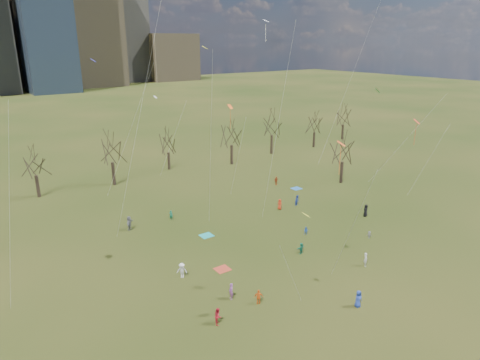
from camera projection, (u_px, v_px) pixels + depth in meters
ground at (303, 268)px, 47.15m from camera, size 500.00×500.00×0.00m
bare_tree_row at (156, 148)px, 74.11m from camera, size 113.04×29.80×9.50m
blanket_teal at (207, 235)px, 54.93m from camera, size 1.60×1.50×0.03m
blanket_navy at (296, 188)px, 72.41m from camera, size 1.60×1.50×0.03m
blanket_crimson at (222, 269)px, 46.83m from camera, size 1.60×1.50×0.03m
person_0 at (358, 299)px, 40.01m from camera, size 0.83×0.55×1.68m
person_1 at (366, 259)px, 47.31m from camera, size 0.65×0.70×1.60m
person_2 at (218, 316)px, 37.60m from camera, size 0.94×0.97×1.58m
person_3 at (369, 235)px, 54.05m from camera, size 0.67×0.71×0.97m
person_4 at (259, 297)px, 40.44m from camera, size 0.95×0.77×1.52m
person_5 at (301, 248)px, 50.12m from camera, size 1.31×0.59×1.36m
person_6 at (366, 210)px, 60.69m from camera, size 1.05×0.95×1.80m
person_7 at (231, 291)px, 41.20m from camera, size 0.52×0.68×1.68m
person_8 at (306, 231)px, 54.99m from camera, size 0.63×0.67×1.10m
person_9 at (182, 270)px, 44.99m from camera, size 1.23×1.15×1.67m
person_10 at (276, 181)px, 74.08m from camera, size 0.90×0.38×1.52m
person_11 at (129, 223)px, 56.37m from camera, size 1.60×1.68×1.90m
person_12 at (280, 204)px, 63.24m from camera, size 0.69×0.88×1.59m
person_13 at (171, 215)px, 59.58m from camera, size 0.59×0.61×1.41m
person_14 at (297, 200)px, 64.74m from camera, size 0.96×0.84×1.66m
kites_airborne at (272, 126)px, 55.26m from camera, size 60.40×47.97×32.61m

